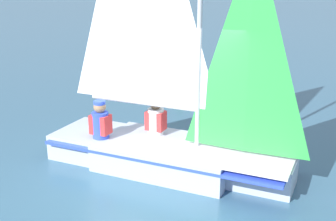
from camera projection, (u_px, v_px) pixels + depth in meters
The scene contains 5 objects.
ground_plane at pixel (168, 167), 7.57m from camera, with size 260.00×260.00×0.00m, color #38607A.
sailboat_main at pixel (167, 125), 7.34m from camera, with size 2.55×4.56×5.79m.
sailor_helm at pixel (156, 125), 7.83m from camera, with size 0.37×0.40×1.16m.
sailor_crew at pixel (101, 129), 7.63m from camera, with size 0.37×0.40×1.16m.
buoy_marker at pixel (180, 85), 12.64m from camera, with size 0.53×0.53×1.01m.
Camera 1 is at (5.31, 4.44, 3.24)m, focal length 45.00 mm.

